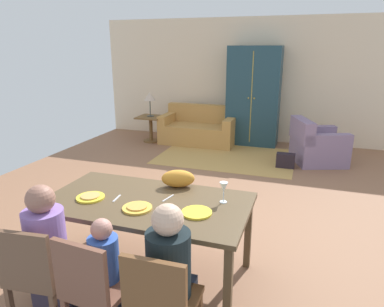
# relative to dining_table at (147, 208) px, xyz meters

# --- Properties ---
(ground_plane) EXTENTS (7.09, 6.75, 0.02)m
(ground_plane) POSITION_rel_dining_table_xyz_m (0.03, 1.99, -0.70)
(ground_plane) COLOR #8D6044
(back_wall) EXTENTS (7.09, 0.10, 2.70)m
(back_wall) POSITION_rel_dining_table_xyz_m (0.03, 5.41, 0.66)
(back_wall) COLOR beige
(back_wall) RESTS_ON ground_plane
(dining_table) EXTENTS (1.80, 0.97, 0.76)m
(dining_table) POSITION_rel_dining_table_xyz_m (0.00, 0.00, 0.00)
(dining_table) COLOR brown
(dining_table) RESTS_ON ground_plane
(plate_near_man) EXTENTS (0.25, 0.25, 0.02)m
(plate_near_man) POSITION_rel_dining_table_xyz_m (-0.50, -0.12, 0.08)
(plate_near_man) COLOR yellow
(plate_near_man) RESTS_ON dining_table
(pizza_near_man) EXTENTS (0.17, 0.17, 0.01)m
(pizza_near_man) POSITION_rel_dining_table_xyz_m (-0.50, -0.12, 0.09)
(pizza_near_man) COLOR tan
(pizza_near_man) RESTS_ON plate_near_man
(plate_near_child) EXTENTS (0.25, 0.25, 0.02)m
(plate_near_child) POSITION_rel_dining_table_xyz_m (0.00, -0.18, 0.08)
(plate_near_child) COLOR gold
(plate_near_child) RESTS_ON dining_table
(pizza_near_child) EXTENTS (0.17, 0.17, 0.01)m
(pizza_near_child) POSITION_rel_dining_table_xyz_m (0.00, -0.18, 0.09)
(pizza_near_child) COLOR gold
(pizza_near_child) RESTS_ON plate_near_child
(plate_near_woman) EXTENTS (0.25, 0.25, 0.02)m
(plate_near_woman) POSITION_rel_dining_table_xyz_m (0.50, -0.10, 0.08)
(plate_near_woman) COLOR yellow
(plate_near_woman) RESTS_ON dining_table
(wine_glass) EXTENTS (0.07, 0.07, 0.19)m
(wine_glass) POSITION_rel_dining_table_xyz_m (0.65, 0.18, 0.20)
(wine_glass) COLOR silver
(wine_glass) RESTS_ON dining_table
(fork) EXTENTS (0.03, 0.15, 0.01)m
(fork) POSITION_rel_dining_table_xyz_m (-0.27, -0.05, 0.07)
(fork) COLOR silver
(fork) RESTS_ON dining_table
(knife) EXTENTS (0.05, 0.17, 0.01)m
(knife) POSITION_rel_dining_table_xyz_m (0.16, 0.10, 0.07)
(knife) COLOR silver
(knife) RESTS_ON dining_table
(dining_chair_man) EXTENTS (0.46, 0.46, 0.87)m
(dining_chair_man) POSITION_rel_dining_table_xyz_m (-0.49, -0.85, -0.20)
(dining_chair_man) COLOR brown
(dining_chair_man) RESTS_ON ground_plane
(person_man) EXTENTS (0.31, 0.41, 1.11)m
(person_man) POSITION_rel_dining_table_xyz_m (-0.50, -0.67, -0.18)
(person_man) COLOR #393347
(person_man) RESTS_ON ground_plane
(dining_chair_child) EXTENTS (0.45, 0.45, 0.87)m
(dining_chair_child) POSITION_rel_dining_table_xyz_m (-0.01, -0.85, -0.20)
(dining_chair_child) COLOR brown
(dining_chair_child) RESTS_ON ground_plane
(person_child) EXTENTS (0.22, 0.30, 0.92)m
(person_child) POSITION_rel_dining_table_xyz_m (0.00, -0.68, -0.26)
(person_child) COLOR #344157
(person_child) RESTS_ON ground_plane
(dining_chair_woman) EXTENTS (0.43, 0.43, 0.87)m
(dining_chair_woman) POSITION_rel_dining_table_xyz_m (0.50, -0.85, -0.20)
(dining_chair_woman) COLOR brown
(dining_chair_woman) RESTS_ON ground_plane
(person_woman) EXTENTS (0.30, 0.40, 1.11)m
(person_woman) POSITION_rel_dining_table_xyz_m (0.50, -0.67, -0.18)
(person_woman) COLOR #28334A
(person_woman) RESTS_ON ground_plane
(cat) EXTENTS (0.35, 0.25, 0.17)m
(cat) POSITION_rel_dining_table_xyz_m (0.15, 0.39, 0.15)
(cat) COLOR orange
(cat) RESTS_ON dining_table
(area_rug) EXTENTS (2.60, 1.80, 0.01)m
(area_rug) POSITION_rel_dining_table_xyz_m (-0.17, 3.87, -0.69)
(area_rug) COLOR tan
(area_rug) RESTS_ON ground_plane
(couch) EXTENTS (1.64, 0.86, 0.82)m
(couch) POSITION_rel_dining_table_xyz_m (-1.01, 4.73, -0.39)
(couch) COLOR #BD8845
(couch) RESTS_ON ground_plane
(armchair) EXTENTS (1.10, 1.10, 0.82)m
(armchair) POSITION_rel_dining_table_xyz_m (1.48, 4.06, -0.37)
(armchair) COLOR gray
(armchair) RESTS_ON ground_plane
(armoire) EXTENTS (1.10, 0.59, 2.10)m
(armoire) POSITION_rel_dining_table_xyz_m (0.13, 5.02, 0.36)
(armoire) COLOR #21414E
(armoire) RESTS_ON ground_plane
(side_table) EXTENTS (0.56, 0.56, 0.58)m
(side_table) POSITION_rel_dining_table_xyz_m (-2.07, 4.47, -0.31)
(side_table) COLOR brown
(side_table) RESTS_ON ground_plane
(table_lamp) EXTENTS (0.26, 0.26, 0.54)m
(table_lamp) POSITION_rel_dining_table_xyz_m (-2.07, 4.47, 0.32)
(table_lamp) COLOR #42453D
(table_lamp) RESTS_ON side_table
(handbag) EXTENTS (0.32, 0.16, 0.26)m
(handbag) POSITION_rel_dining_table_xyz_m (0.98, 3.57, -0.56)
(handbag) COLOR black
(handbag) RESTS_ON ground_plane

